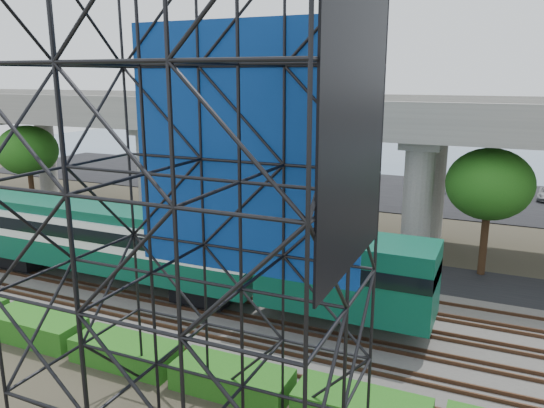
% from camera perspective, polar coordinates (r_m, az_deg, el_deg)
% --- Properties ---
extents(ground, '(140.00, 140.00, 0.00)m').
position_cam_1_polar(ground, '(27.49, -11.28, -11.84)').
color(ground, '#474233').
rests_on(ground, ground).
extents(ballast_bed, '(90.00, 12.00, 0.20)m').
position_cam_1_polar(ballast_bed, '(28.94, -8.99, -10.18)').
color(ballast_bed, slate).
rests_on(ballast_bed, ground).
extents(service_road, '(90.00, 5.00, 0.08)m').
position_cam_1_polar(service_road, '(35.87, -1.61, -5.34)').
color(service_road, black).
rests_on(service_road, ground).
extents(parking_lot, '(90.00, 18.00, 0.08)m').
position_cam_1_polar(parking_lot, '(57.24, 8.57, 1.74)').
color(parking_lot, black).
rests_on(parking_lot, ground).
extents(harbor_water, '(140.00, 40.00, 0.03)m').
position_cam_1_polar(harbor_water, '(78.36, 12.91, 4.73)').
color(harbor_water, slate).
rests_on(harbor_water, ground).
extents(rail_tracks, '(90.00, 9.52, 0.16)m').
position_cam_1_polar(rail_tracks, '(28.87, -9.00, -9.85)').
color(rail_tracks, '#472D1E').
rests_on(rail_tracks, ballast_bed).
extents(commuter_train, '(29.30, 3.06, 4.30)m').
position_cam_1_polar(commuter_train, '(29.82, -14.58, -4.02)').
color(commuter_train, black).
rests_on(commuter_train, rail_tracks).
extents(overpass, '(80.00, 12.00, 12.40)m').
position_cam_1_polar(overpass, '(39.27, 1.21, 8.55)').
color(overpass, '#9E9B93').
rests_on(overpass, ground).
extents(scaffold_tower, '(9.36, 6.36, 15.00)m').
position_cam_1_polar(scaffold_tower, '(15.00, -8.45, -2.92)').
color(scaffold_tower, black).
rests_on(scaffold_tower, ground).
extents(hedge_strip, '(34.60, 1.80, 1.20)m').
position_cam_1_polar(hedge_strip, '(23.67, -15.44, -14.99)').
color(hedge_strip, '#195713').
rests_on(hedge_strip, ground).
extents(trees, '(40.94, 16.94, 7.69)m').
position_cam_1_polar(trees, '(41.54, -4.12, 5.12)').
color(trees, '#382314').
rests_on(trees, ground).
extents(suv, '(4.76, 2.61, 1.26)m').
position_cam_1_polar(suv, '(44.65, -20.85, -1.52)').
color(suv, black).
rests_on(suv, service_road).
extents(parked_cars, '(40.42, 9.51, 1.32)m').
position_cam_1_polar(parked_cars, '(56.69, 8.78, 2.28)').
color(parked_cars, white).
rests_on(parked_cars, parking_lot).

